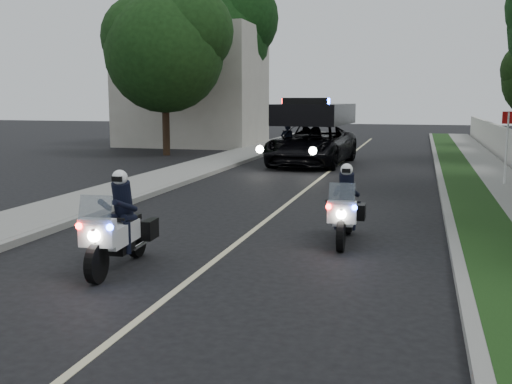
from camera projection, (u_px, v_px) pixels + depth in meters
ground at (187, 282)px, 9.30m from camera, size 120.00×120.00×0.00m
curb_right at (443, 192)px, 17.74m from camera, size 0.20×60.00×0.15m
grass_verge at (468, 193)px, 17.56m from camera, size 1.20×60.00×0.16m
curb_left at (184, 182)px, 19.89m from camera, size 0.20×60.00×0.15m
sidewalk_left at (154, 181)px, 20.18m from camera, size 2.00×60.00×0.16m
building_far at (193, 87)px, 36.15m from camera, size 8.00×6.00×7.00m
lane_marking at (306, 189)px, 18.83m from camera, size 0.12×50.00×0.01m
police_moto_left at (120, 268)px, 10.07m from camera, size 0.83×1.99×1.66m
police_moto_right at (344, 242)px, 11.94m from camera, size 0.70×1.85×1.56m
police_suv at (312, 165)px, 25.87m from camera, size 3.35×6.47×3.05m
bicycle at (287, 165)px, 25.86m from camera, size 0.58×1.63×0.85m
cyclist at (287, 165)px, 25.86m from camera, size 0.60×0.43×1.59m
sign_post at (504, 189)px, 18.96m from camera, size 0.47×0.47×2.50m
tree_left_near at (167, 155)px, 30.17m from camera, size 7.03×7.03×9.78m
tree_left_far at (210, 144)px, 37.88m from camera, size 9.16×9.16×12.37m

